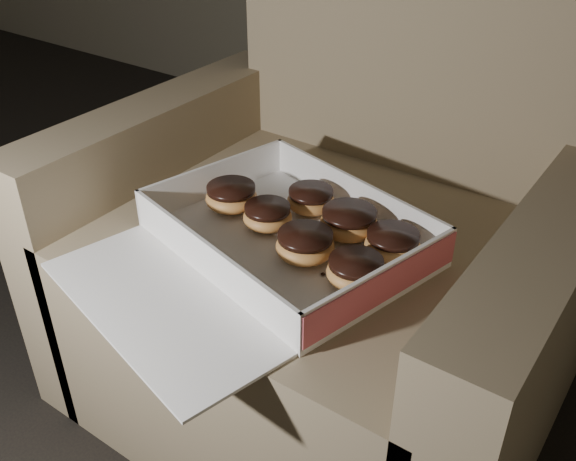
{
  "coord_description": "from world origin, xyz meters",
  "views": [
    {
      "loc": [
        1.34,
        0.29,
        0.95
      ],
      "look_at": [
        0.85,
        0.97,
        0.42
      ],
      "focal_mm": 40.0,
      "sensor_mm": 36.0,
      "label": 1
    }
  ],
  "objects": [
    {
      "name": "crumb_a",
      "position": [
        0.73,
        0.87,
        0.4
      ],
      "size": [
        0.01,
        0.01,
        0.0
      ],
      "primitive_type": "ellipsoid",
      "color": "black",
      "rests_on": "bakery_box"
    },
    {
      "name": "donut_d",
      "position": [
        0.92,
        1.04,
        0.42
      ],
      "size": [
        0.09,
        0.09,
        0.05
      ],
      "color": "#E59450",
      "rests_on": "bakery_box"
    },
    {
      "name": "crumb_b",
      "position": [
        0.79,
        0.87,
        0.4
      ],
      "size": [
        0.01,
        0.01,
        0.0
      ],
      "primitive_type": "ellipsoid",
      "color": "black",
      "rests_on": "bakery_box"
    },
    {
      "name": "donut_b",
      "position": [
        1.0,
        0.94,
        0.42
      ],
      "size": [
        0.08,
        0.08,
        0.04
      ],
      "color": "#E59450",
      "rests_on": "bakery_box"
    },
    {
      "name": "crumb_c",
      "position": [
        0.86,
        0.95,
        0.4
      ],
      "size": [
        0.01,
        0.01,
        0.0
      ],
      "primitive_type": "ellipsoid",
      "color": "black",
      "rests_on": "bakery_box"
    },
    {
      "name": "crumb_e",
      "position": [
        0.73,
        0.87,
        0.4
      ],
      "size": [
        0.01,
        0.01,
        0.0
      ],
      "primitive_type": "ellipsoid",
      "color": "black",
      "rests_on": "bakery_box"
    },
    {
      "name": "donut_g",
      "position": [
        0.83,
        1.07,
        0.42
      ],
      "size": [
        0.08,
        0.08,
        0.04
      ],
      "color": "#E59450",
      "rests_on": "bakery_box"
    },
    {
      "name": "donut_a",
      "position": [
        0.9,
        0.95,
        0.42
      ],
      "size": [
        0.09,
        0.09,
        0.04
      ],
      "color": "#E59450",
      "rests_on": "bakery_box"
    },
    {
      "name": "donut_e",
      "position": [
        1.01,
        1.03,
        0.42
      ],
      "size": [
        0.08,
        0.08,
        0.04
      ],
      "color": "#E59450",
      "rests_on": "bakery_box"
    },
    {
      "name": "armchair",
      "position": [
        0.85,
        1.11,
        0.27
      ],
      "size": [
        0.84,
        0.71,
        0.87
      ],
      "color": "#837554",
      "rests_on": "floor"
    },
    {
      "name": "donut_f",
      "position": [
        0.72,
        1.0,
        0.42
      ],
      "size": [
        0.09,
        0.09,
        0.04
      ],
      "color": "#E59450",
      "rests_on": "bakery_box"
    },
    {
      "name": "bakery_box",
      "position": [
        0.85,
        0.93,
        0.4
      ],
      "size": [
        0.5,
        0.55,
        0.07
      ],
      "rotation": [
        0.0,
        0.0,
        -0.25
      ],
      "color": "white",
      "rests_on": "armchair"
    },
    {
      "name": "donut_c",
      "position": [
        0.8,
        0.99,
        0.42
      ],
      "size": [
        0.08,
        0.08,
        0.04
      ],
      "color": "#E59450",
      "rests_on": "bakery_box"
    },
    {
      "name": "crumb_d",
      "position": [
        0.95,
        0.93,
        0.4
      ],
      "size": [
        0.01,
        0.01,
        0.0
      ],
      "primitive_type": "ellipsoid",
      "color": "black",
      "rests_on": "bakery_box"
    }
  ]
}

